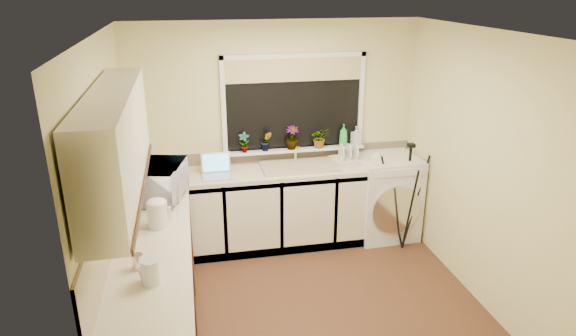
{
  "coord_description": "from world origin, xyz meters",
  "views": [
    {
      "loc": [
        -0.95,
        -3.84,
        2.81
      ],
      "look_at": [
        -0.06,
        0.55,
        1.15
      ],
      "focal_mm": 31.36,
      "sensor_mm": 36.0,
      "label": 1
    }
  ],
  "objects_px": {
    "plant_a": "(244,142)",
    "soap_bottle_green": "(343,135)",
    "dish_rack": "(350,160)",
    "cup_back": "(376,157)",
    "glass_jug": "(151,272)",
    "plant_c": "(292,138)",
    "plant_b": "(266,141)",
    "cup_left": "(146,274)",
    "washing_machine": "(384,196)",
    "tripod": "(407,198)",
    "steel_jar": "(138,262)",
    "laptop": "(216,170)",
    "kettle": "(158,215)",
    "plant_d": "(320,138)",
    "soap_bottle_clear": "(356,136)",
    "microwave": "(160,181)"
  },
  "relations": [
    {
      "from": "soap_bottle_green",
      "to": "cup_back",
      "type": "relative_size",
      "value": 2.12
    },
    {
      "from": "kettle",
      "to": "glass_jug",
      "type": "relative_size",
      "value": 1.24
    },
    {
      "from": "cup_back",
      "to": "washing_machine",
      "type": "bearing_deg",
      "value": -18.29
    },
    {
      "from": "plant_a",
      "to": "laptop",
      "type": "bearing_deg",
      "value": -142.56
    },
    {
      "from": "washing_machine",
      "to": "steel_jar",
      "type": "relative_size",
      "value": 8.83
    },
    {
      "from": "laptop",
      "to": "plant_b",
      "type": "distance_m",
      "value": 0.67
    },
    {
      "from": "laptop",
      "to": "kettle",
      "type": "xyz_separation_m",
      "value": [
        -0.56,
        -1.1,
        0.05
      ]
    },
    {
      "from": "laptop",
      "to": "tripod",
      "type": "relative_size",
      "value": 0.25
    },
    {
      "from": "cup_back",
      "to": "plant_a",
      "type": "bearing_deg",
      "value": 173.38
    },
    {
      "from": "laptop",
      "to": "kettle",
      "type": "bearing_deg",
      "value": -116.3
    },
    {
      "from": "laptop",
      "to": "plant_c",
      "type": "xyz_separation_m",
      "value": [
        0.87,
        0.27,
        0.22
      ]
    },
    {
      "from": "soap_bottle_green",
      "to": "cup_left",
      "type": "xyz_separation_m",
      "value": [
        -2.07,
        -2.19,
        -0.22
      ]
    },
    {
      "from": "glass_jug",
      "to": "plant_b",
      "type": "distance_m",
      "value": 2.5
    },
    {
      "from": "tripod",
      "to": "plant_d",
      "type": "bearing_deg",
      "value": 122.01
    },
    {
      "from": "tripod",
      "to": "steel_jar",
      "type": "bearing_deg",
      "value": -174.66
    },
    {
      "from": "plant_c",
      "to": "cup_left",
      "type": "distance_m",
      "value": 2.64
    },
    {
      "from": "washing_machine",
      "to": "plant_a",
      "type": "height_order",
      "value": "plant_a"
    },
    {
      "from": "microwave",
      "to": "plant_c",
      "type": "relative_size",
      "value": 2.23
    },
    {
      "from": "laptop",
      "to": "plant_a",
      "type": "bearing_deg",
      "value": 38.02
    },
    {
      "from": "plant_b",
      "to": "plant_d",
      "type": "height_order",
      "value": "plant_d"
    },
    {
      "from": "dish_rack",
      "to": "plant_d",
      "type": "height_order",
      "value": "plant_d"
    },
    {
      "from": "dish_rack",
      "to": "plant_b",
      "type": "xyz_separation_m",
      "value": [
        -0.92,
        0.18,
        0.23
      ]
    },
    {
      "from": "washing_machine",
      "to": "laptop",
      "type": "bearing_deg",
      "value": 179.19
    },
    {
      "from": "glass_jug",
      "to": "cup_back",
      "type": "height_order",
      "value": "glass_jug"
    },
    {
      "from": "kettle",
      "to": "cup_back",
      "type": "distance_m",
      "value": 2.63
    },
    {
      "from": "plant_b",
      "to": "cup_left",
      "type": "height_order",
      "value": "plant_b"
    },
    {
      "from": "plant_b",
      "to": "plant_c",
      "type": "distance_m",
      "value": 0.29
    },
    {
      "from": "dish_rack",
      "to": "plant_a",
      "type": "distance_m",
      "value": 1.2
    },
    {
      "from": "cup_back",
      "to": "plant_c",
      "type": "bearing_deg",
      "value": 168.68
    },
    {
      "from": "glass_jug",
      "to": "plant_c",
      "type": "bearing_deg",
      "value": 56.99
    },
    {
      "from": "dish_rack",
      "to": "soap_bottle_green",
      "type": "height_order",
      "value": "soap_bottle_green"
    },
    {
      "from": "washing_machine",
      "to": "glass_jug",
      "type": "distance_m",
      "value": 3.23
    },
    {
      "from": "tripod",
      "to": "cup_back",
      "type": "relative_size",
      "value": 10.48
    },
    {
      "from": "steel_jar",
      "to": "plant_c",
      "type": "distance_m",
      "value": 2.53
    },
    {
      "from": "dish_rack",
      "to": "cup_back",
      "type": "xyz_separation_m",
      "value": [
        0.31,
        -0.0,
        0.02
      ]
    },
    {
      "from": "washing_machine",
      "to": "plant_d",
      "type": "bearing_deg",
      "value": 161.63
    },
    {
      "from": "glass_jug",
      "to": "kettle",
      "type": "bearing_deg",
      "value": 89.07
    },
    {
      "from": "laptop",
      "to": "soap_bottle_green",
      "type": "bearing_deg",
      "value": 11.17
    },
    {
      "from": "plant_c",
      "to": "cup_back",
      "type": "height_order",
      "value": "plant_c"
    },
    {
      "from": "dish_rack",
      "to": "soap_bottle_clear",
      "type": "distance_m",
      "value": 0.32
    },
    {
      "from": "plant_b",
      "to": "cup_left",
      "type": "relative_size",
      "value": 1.96
    },
    {
      "from": "plant_a",
      "to": "soap_bottle_green",
      "type": "relative_size",
      "value": 0.92
    },
    {
      "from": "kettle",
      "to": "cup_back",
      "type": "height_order",
      "value": "kettle"
    },
    {
      "from": "soap_bottle_clear",
      "to": "plant_b",
      "type": "bearing_deg",
      "value": -179.37
    },
    {
      "from": "plant_d",
      "to": "soap_bottle_clear",
      "type": "xyz_separation_m",
      "value": [
        0.44,
        0.02,
        -0.01
      ]
    },
    {
      "from": "tripod",
      "to": "steel_jar",
      "type": "xyz_separation_m",
      "value": [
        -2.68,
        -1.39,
        0.34
      ]
    },
    {
      "from": "tripod",
      "to": "cup_back",
      "type": "height_order",
      "value": "tripod"
    },
    {
      "from": "glass_jug",
      "to": "washing_machine",
      "type": "bearing_deg",
      "value": 38.59
    },
    {
      "from": "steel_jar",
      "to": "plant_b",
      "type": "height_order",
      "value": "plant_b"
    },
    {
      "from": "plant_b",
      "to": "plant_d",
      "type": "bearing_deg",
      "value": -0.63
    }
  ]
}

